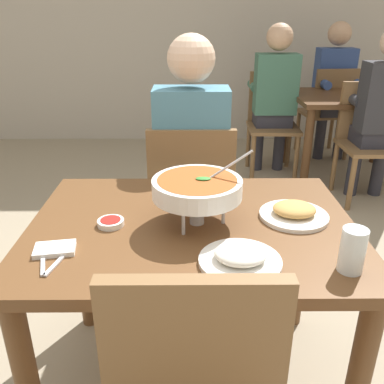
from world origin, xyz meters
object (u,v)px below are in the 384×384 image
diner_main (191,152)px  appetizer_plate (294,212)px  patron_bg_left (274,92)px  patron_bg_middle (382,107)px  dining_table_far (350,110)px  chair_bg_middle (368,135)px  sauce_dish (111,222)px  patron_bg_right (334,83)px  chair_diner_main (191,197)px  drink_glass (352,252)px  curry_bowl (197,188)px  chair_bg_left (272,117)px  dining_table_main (192,253)px  chair_bg_right (329,108)px  rice_plate (240,258)px

diner_main → appetizer_plate: 0.78m
appetizer_plate → patron_bg_left: patron_bg_left is taller
patron_bg_left → patron_bg_middle: size_ratio=1.00×
dining_table_far → chair_bg_middle: (-0.01, -0.46, -0.09)m
sauce_dish → patron_bg_right: patron_bg_right is taller
appetizer_plate → dining_table_far: size_ratio=0.24×
chair_bg_middle → patron_bg_left: bearing=141.0°
patron_bg_right → chair_diner_main: bearing=-123.1°
drink_glass → chair_diner_main: bearing=114.1°
curry_bowl → chair_bg_left: bearing=73.4°
dining_table_main → chair_bg_middle: 2.33m
dining_table_far → patron_bg_right: size_ratio=0.76×
appetizer_plate → chair_bg_right: 2.98m
sauce_dish → chair_bg_right: 3.29m
chair_bg_right → patron_bg_right: bearing=52.9°
appetizer_plate → chair_bg_middle: (1.03, 1.83, -0.24)m
patron_bg_middle → sauce_dish: bearing=-133.2°
patron_bg_middle → appetizer_plate: bearing=-121.3°
sauce_dish → appetizer_plate: bearing=4.8°
appetizer_plate → dining_table_main: bearing=-173.9°
chair_bg_left → diner_main: bearing=-113.4°
chair_bg_middle → patron_bg_left: (-0.65, 0.53, 0.24)m
chair_bg_right → appetizer_plate: bearing=-110.2°
patron_bg_right → chair_bg_middle: bearing=-91.7°
drink_glass → chair_bg_middle: size_ratio=0.14×
appetizer_plate → sauce_dish: 0.64m
chair_diner_main → drink_glass: chair_diner_main is taller
dining_table_main → drink_glass: 0.55m
patron_bg_middle → chair_bg_left: bearing=136.1°
chair_bg_middle → rice_plate: bearing=-120.6°
chair_bg_middle → patron_bg_middle: patron_bg_middle is taller
dining_table_far → patron_bg_right: patron_bg_right is taller
patron_bg_right → chair_bg_right: bearing=-127.1°
dining_table_far → patron_bg_middle: (0.02, -0.54, 0.14)m
chair_bg_right → sauce_dish: bearing=-120.3°
appetizer_plate → chair_bg_right: chair_bg_right is taller
rice_plate → patron_bg_middle: 2.42m
dining_table_far → appetizer_plate: bearing=-114.5°
curry_bowl → chair_bg_middle: 2.34m
drink_glass → patron_bg_left: 2.70m
dining_table_main → drink_glass: (0.44, -0.28, 0.18)m
drink_glass → chair_bg_left: 2.76m
patron_bg_left → drink_glass: bearing=-96.4°
rice_plate → sauce_dish: size_ratio=2.67×
curry_bowl → appetizer_plate: 0.36m
dining_table_main → patron_bg_right: bearing=63.7°
rice_plate → patron_bg_middle: patron_bg_middle is taller
dining_table_far → chair_bg_left: bearing=169.8°
chair_diner_main → rice_plate: (0.14, -0.95, 0.24)m
curry_bowl → chair_bg_left: (0.73, 2.45, -0.35)m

